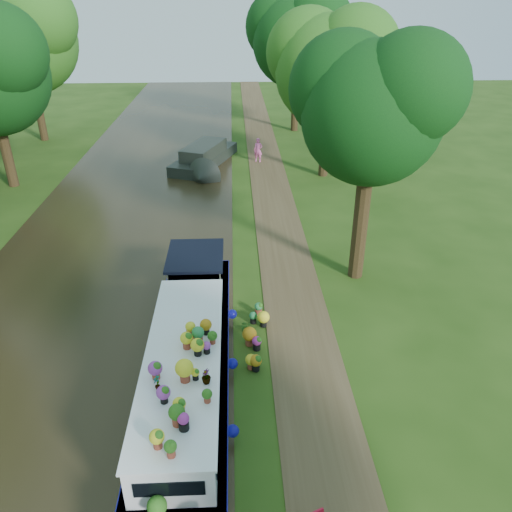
{
  "coord_description": "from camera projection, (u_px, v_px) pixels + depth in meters",
  "views": [
    {
      "loc": [
        -0.85,
        -13.75,
        9.91
      ],
      "look_at": [
        -0.13,
        2.35,
        1.3
      ],
      "focal_mm": 35.0,
      "sensor_mm": 36.0,
      "label": 1
    }
  ],
  "objects": [
    {
      "name": "tree_near_overhang",
      "position": [
        373.0,
        103.0,
        16.56
      ],
      "size": [
        5.52,
        5.28,
        8.99
      ],
      "color": "black",
      "rests_on": "ground"
    },
    {
      "name": "tree_near_far",
      "position": [
        297.0,
        34.0,
        36.65
      ],
      "size": [
        7.59,
        7.26,
        10.3
      ],
      "color": "black",
      "rests_on": "ground"
    },
    {
      "name": "tree_near_mid",
      "position": [
        330.0,
        62.0,
        27.25
      ],
      "size": [
        6.9,
        6.6,
        9.4
      ],
      "color": "black",
      "rests_on": "ground"
    },
    {
      "name": "pedestrian_pink",
      "position": [
        258.0,
        150.0,
        32.16
      ],
      "size": [
        0.63,
        0.5,
        1.52
      ],
      "primitive_type": "imported",
      "rotation": [
        0.0,
        0.0,
        -0.26
      ],
      "color": "#E65E9B",
      "rests_on": "towpath"
    },
    {
      "name": "tree_far_d",
      "position": [
        24.0,
        32.0,
        33.97
      ],
      "size": [
        8.05,
        7.7,
        10.85
      ],
      "color": "black",
      "rests_on": "ground"
    },
    {
      "name": "second_boat",
      "position": [
        204.0,
        157.0,
        31.5
      ],
      "size": [
        4.24,
        7.76,
        1.41
      ],
      "rotation": [
        0.0,
        0.0,
        -0.36
      ],
      "color": "black",
      "rests_on": "canal_water"
    },
    {
      "name": "canal_water",
      "position": [
        83.0,
        327.0,
        16.58
      ],
      "size": [
        10.0,
        100.0,
        0.02
      ],
      "primitive_type": "cube",
      "color": "black",
      "rests_on": "ground"
    },
    {
      "name": "ground",
      "position": [
        263.0,
        323.0,
        16.82
      ],
      "size": [
        100.0,
        100.0,
        0.0
      ],
      "primitive_type": "plane",
      "color": "#234110",
      "rests_on": "ground"
    },
    {
      "name": "verge_plant",
      "position": [
        245.0,
        327.0,
        16.31
      ],
      "size": [
        0.4,
        0.36,
        0.37
      ],
      "primitive_type": "imported",
      "rotation": [
        0.0,
        0.0,
        0.25
      ],
      "color": "#275E1C",
      "rests_on": "ground"
    },
    {
      "name": "plant_boat",
      "position": [
        185.0,
        385.0,
        12.95
      ],
      "size": [
        2.29,
        13.52,
        2.25
      ],
      "color": "white",
      "rests_on": "canal_water"
    },
    {
      "name": "towpath",
      "position": [
        298.0,
        321.0,
        16.86
      ],
      "size": [
        2.2,
        100.0,
        0.03
      ],
      "primitive_type": "cube",
      "color": "#4A3A22",
      "rests_on": "ground"
    }
  ]
}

